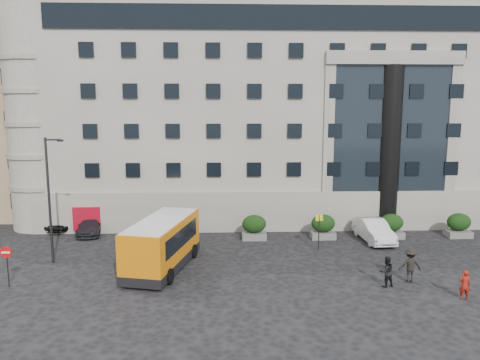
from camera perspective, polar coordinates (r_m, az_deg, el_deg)
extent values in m
plane|color=black|center=(27.94, 0.32, -11.74)|extent=(120.00, 120.00, 0.00)
cube|color=gray|center=(48.62, 6.35, 7.95)|extent=(44.00, 24.00, 18.00)
cylinder|color=black|center=(38.84, 17.66, 3.60)|extent=(1.80, 1.80, 13.00)
cube|color=brown|center=(69.12, -24.46, 9.19)|extent=(13.00, 13.00, 22.00)
cube|color=#555552|center=(35.36, -6.77, -6.86)|extent=(1.80, 1.20, 0.50)
ellipsoid|color=black|center=(35.12, -6.79, -5.42)|extent=(1.80, 1.26, 1.34)
cube|color=#555552|center=(35.33, 1.73, -6.82)|extent=(1.80, 1.20, 0.50)
ellipsoid|color=black|center=(35.08, 1.74, -5.37)|extent=(1.80, 1.26, 1.34)
cube|color=#555552|center=(36.04, 10.06, -6.63)|extent=(1.80, 1.20, 0.50)
ellipsoid|color=black|center=(35.81, 10.10, -5.21)|extent=(1.80, 1.26, 1.34)
cube|color=#555552|center=(37.48, 17.91, -6.33)|extent=(1.80, 1.20, 0.50)
ellipsoid|color=black|center=(37.25, 17.97, -4.96)|extent=(1.80, 1.26, 1.34)
cube|color=#555552|center=(39.55, 25.04, -5.95)|extent=(1.80, 1.20, 0.50)
ellipsoid|color=black|center=(39.33, 25.13, -4.65)|extent=(1.80, 1.26, 1.34)
cylinder|color=#262628|center=(31.61, -22.23, -2.41)|extent=(0.16, 0.16, 8.00)
cylinder|color=#262628|center=(30.97, -21.88, 4.58)|extent=(0.90, 0.12, 0.12)
cube|color=black|center=(30.82, -21.08, 4.52)|extent=(0.35, 0.18, 0.14)
cylinder|color=#262628|center=(32.96, 9.60, -6.31)|extent=(0.08, 0.08, 2.50)
cube|color=yellow|center=(32.69, 9.65, -4.54)|extent=(0.50, 0.06, 0.45)
cylinder|color=#262628|center=(29.13, -26.46, -9.55)|extent=(0.08, 0.08, 2.20)
cylinder|color=red|center=(28.82, -26.64, -7.89)|extent=(0.64, 0.05, 0.64)
cube|color=white|center=(28.78, -26.67, -7.91)|extent=(0.45, 0.04, 0.10)
cube|color=orange|center=(29.13, -9.44, -7.27)|extent=(4.14, 7.71, 2.48)
cube|color=black|center=(29.53, -9.37, -9.77)|extent=(4.19, 7.76, 0.55)
cube|color=black|center=(29.06, -9.46, -6.80)|extent=(3.83, 6.15, 1.10)
cube|color=silver|center=(28.82, -9.50, -4.99)|extent=(3.94, 7.32, 0.18)
cylinder|color=black|center=(27.97, -13.55, -11.00)|extent=(0.48, 0.94, 0.90)
cylinder|color=black|center=(27.05, -8.61, -11.54)|extent=(0.48, 0.94, 0.90)
cylinder|color=black|center=(32.04, -10.01, -8.26)|extent=(0.48, 0.94, 0.90)
cylinder|color=black|center=(31.25, -5.67, -8.62)|extent=(0.48, 0.94, 0.90)
cube|color=maroon|center=(41.61, -17.53, -2.80)|extent=(3.10, 4.22, 2.67)
cube|color=maroon|center=(39.00, -17.86, -4.24)|extent=(2.62, 2.10, 1.82)
cube|color=black|center=(38.19, -17.99, -3.95)|extent=(2.02, 0.48, 0.85)
cylinder|color=black|center=(39.42, -19.50, -5.36)|extent=(0.43, 0.93, 0.90)
cylinder|color=black|center=(39.19, -16.07, -5.27)|extent=(0.43, 0.93, 0.90)
cylinder|color=black|center=(42.82, -18.93, -4.20)|extent=(0.43, 0.93, 0.90)
cylinder|color=black|center=(42.61, -15.78, -4.11)|extent=(0.43, 0.93, 0.90)
imported|color=black|center=(38.54, -17.76, -5.33)|extent=(2.22, 4.45, 1.24)
imported|color=black|center=(40.88, -20.63, -4.67)|extent=(2.21, 4.50, 1.23)
imported|color=silver|center=(36.09, 15.98, -5.91)|extent=(2.03, 5.01, 1.62)
imported|color=maroon|center=(27.30, 25.69, -11.43)|extent=(0.64, 0.49, 1.57)
imported|color=black|center=(27.48, 17.41, -10.61)|extent=(0.98, 0.84, 1.74)
imported|color=black|center=(28.61, 20.03, -9.71)|extent=(1.30, 0.78, 1.97)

